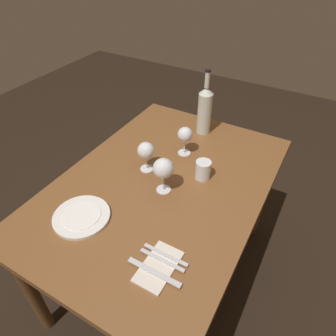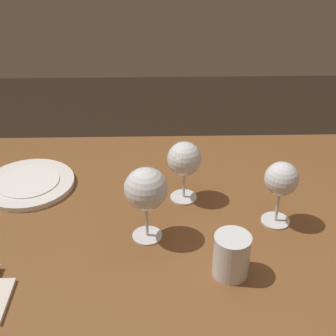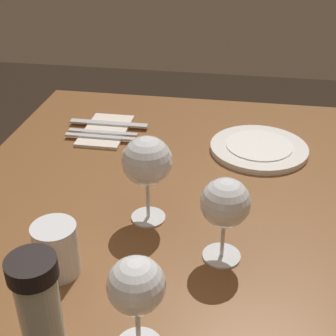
{
  "view_description": "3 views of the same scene",
  "coord_description": "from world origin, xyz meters",
  "px_view_note": "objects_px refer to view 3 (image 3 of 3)",
  "views": [
    {
      "loc": [
        0.89,
        0.54,
        1.69
      ],
      "look_at": [
        -0.0,
        0.03,
        0.84
      ],
      "focal_mm": 32.33,
      "sensor_mm": 36.0,
      "label": 1
    },
    {
      "loc": [
        0.01,
        0.82,
        1.4
      ],
      "look_at": [
        -0.01,
        -0.06,
        0.86
      ],
      "focal_mm": 49.15,
      "sensor_mm": 36.0,
      "label": 2
    },
    {
      "loc": [
        -0.68,
        -0.13,
        1.29
      ],
      "look_at": [
        0.09,
        0.0,
        0.82
      ],
      "focal_mm": 50.78,
      "sensor_mm": 36.0,
      "label": 3
    }
  ],
  "objects_px": {
    "dinner_plate": "(259,148)",
    "folded_napkin": "(106,131)",
    "wine_glass_right": "(225,205)",
    "fork_inner": "(103,132)",
    "table_knife": "(109,123)",
    "fork_outer": "(100,137)",
    "wine_glass_centre": "(136,288)",
    "wine_glass_left": "(147,162)",
    "water_tumbler": "(57,252)"
  },
  "relations": [
    {
      "from": "wine_glass_left",
      "to": "folded_napkin",
      "type": "distance_m",
      "value": 0.41
    },
    {
      "from": "water_tumbler",
      "to": "dinner_plate",
      "type": "distance_m",
      "value": 0.58
    },
    {
      "from": "wine_glass_centre",
      "to": "wine_glass_right",
      "type": "bearing_deg",
      "value": -25.73
    },
    {
      "from": "dinner_plate",
      "to": "folded_napkin",
      "type": "relative_size",
      "value": 1.23
    },
    {
      "from": "wine_glass_left",
      "to": "table_knife",
      "type": "distance_m",
      "value": 0.44
    },
    {
      "from": "wine_glass_left",
      "to": "fork_inner",
      "type": "relative_size",
      "value": 0.96
    },
    {
      "from": "wine_glass_centre",
      "to": "fork_outer",
      "type": "bearing_deg",
      "value": 21.17
    },
    {
      "from": "wine_glass_left",
      "to": "wine_glass_centre",
      "type": "relative_size",
      "value": 1.11
    },
    {
      "from": "folded_napkin",
      "to": "fork_inner",
      "type": "height_order",
      "value": "fork_inner"
    },
    {
      "from": "wine_glass_left",
      "to": "water_tumbler",
      "type": "relative_size",
      "value": 1.88
    },
    {
      "from": "wine_glass_right",
      "to": "dinner_plate",
      "type": "xyz_separation_m",
      "value": [
        0.4,
        -0.06,
        -0.1
      ]
    },
    {
      "from": "wine_glass_centre",
      "to": "water_tumbler",
      "type": "xyz_separation_m",
      "value": [
        0.13,
        0.16,
        -0.07
      ]
    },
    {
      "from": "water_tumbler",
      "to": "fork_outer",
      "type": "height_order",
      "value": "water_tumbler"
    },
    {
      "from": "folded_napkin",
      "to": "table_knife",
      "type": "distance_m",
      "value": 0.03
    },
    {
      "from": "fork_outer",
      "to": "table_knife",
      "type": "bearing_deg",
      "value": 0.0
    },
    {
      "from": "wine_glass_left",
      "to": "wine_glass_right",
      "type": "relative_size",
      "value": 1.12
    },
    {
      "from": "wine_glass_right",
      "to": "fork_outer",
      "type": "bearing_deg",
      "value": 40.41
    },
    {
      "from": "wine_glass_centre",
      "to": "fork_inner",
      "type": "bearing_deg",
      "value": 20.39
    },
    {
      "from": "wine_glass_right",
      "to": "fork_inner",
      "type": "distance_m",
      "value": 0.54
    },
    {
      "from": "wine_glass_right",
      "to": "folded_napkin",
      "type": "relative_size",
      "value": 0.81
    },
    {
      "from": "dinner_plate",
      "to": "fork_outer",
      "type": "xyz_separation_m",
      "value": [
        -0.01,
        0.39,
        0.0
      ]
    },
    {
      "from": "wine_glass_left",
      "to": "dinner_plate",
      "type": "distance_m",
      "value": 0.39
    },
    {
      "from": "wine_glass_centre",
      "to": "water_tumbler",
      "type": "height_order",
      "value": "wine_glass_centre"
    },
    {
      "from": "dinner_plate",
      "to": "table_knife",
      "type": "bearing_deg",
      "value": 79.85
    },
    {
      "from": "wine_glass_left",
      "to": "wine_glass_centre",
      "type": "bearing_deg",
      "value": -171.06
    },
    {
      "from": "folded_napkin",
      "to": "wine_glass_centre",
      "type": "bearing_deg",
      "value": -160.34
    },
    {
      "from": "fork_inner",
      "to": "table_knife",
      "type": "height_order",
      "value": "same"
    },
    {
      "from": "fork_outer",
      "to": "table_knife",
      "type": "xyz_separation_m",
      "value": [
        0.08,
        0.0,
        0.0
      ]
    },
    {
      "from": "water_tumbler",
      "to": "folded_napkin",
      "type": "distance_m",
      "value": 0.52
    },
    {
      "from": "wine_glass_centre",
      "to": "folded_napkin",
      "type": "bearing_deg",
      "value": 19.66
    },
    {
      "from": "folded_napkin",
      "to": "dinner_plate",
      "type": "bearing_deg",
      "value": -95.87
    },
    {
      "from": "wine_glass_right",
      "to": "table_knife",
      "type": "bearing_deg",
      "value": 35.21
    },
    {
      "from": "wine_glass_right",
      "to": "wine_glass_centre",
      "type": "height_order",
      "value": "wine_glass_centre"
    },
    {
      "from": "wine_glass_left",
      "to": "wine_glass_right",
      "type": "distance_m",
      "value": 0.17
    },
    {
      "from": "wine_glass_centre",
      "to": "table_knife",
      "type": "relative_size",
      "value": 0.74
    },
    {
      "from": "folded_napkin",
      "to": "fork_inner",
      "type": "bearing_deg",
      "value": -180.0
    },
    {
      "from": "wine_glass_right",
      "to": "water_tumbler",
      "type": "bearing_deg",
      "value": 106.72
    },
    {
      "from": "wine_glass_centre",
      "to": "water_tumbler",
      "type": "relative_size",
      "value": 1.69
    },
    {
      "from": "table_knife",
      "to": "wine_glass_left",
      "type": "bearing_deg",
      "value": -154.15
    },
    {
      "from": "dinner_plate",
      "to": "fork_outer",
      "type": "distance_m",
      "value": 0.39
    },
    {
      "from": "table_knife",
      "to": "dinner_plate",
      "type": "bearing_deg",
      "value": -100.15
    },
    {
      "from": "water_tumbler",
      "to": "fork_outer",
      "type": "distance_m",
      "value": 0.47
    },
    {
      "from": "wine_glass_centre",
      "to": "dinner_plate",
      "type": "relative_size",
      "value": 0.66
    },
    {
      "from": "wine_glass_left",
      "to": "folded_napkin",
      "type": "bearing_deg",
      "value": 27.75
    },
    {
      "from": "fork_outer",
      "to": "fork_inner",
      "type": "bearing_deg",
      "value": 0.0
    },
    {
      "from": "wine_glass_right",
      "to": "water_tumbler",
      "type": "height_order",
      "value": "wine_glass_right"
    },
    {
      "from": "wine_glass_right",
      "to": "folded_napkin",
      "type": "height_order",
      "value": "wine_glass_right"
    },
    {
      "from": "table_knife",
      "to": "fork_outer",
      "type": "bearing_deg",
      "value": 180.0
    },
    {
      "from": "water_tumbler",
      "to": "folded_napkin",
      "type": "bearing_deg",
      "value": 7.43
    },
    {
      "from": "fork_inner",
      "to": "wine_glass_right",
      "type": "bearing_deg",
      "value": -141.35
    }
  ]
}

